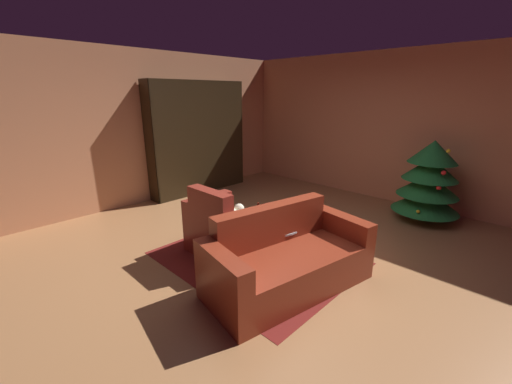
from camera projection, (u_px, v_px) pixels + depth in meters
name	position (u px, v px, depth m)	size (l,w,h in m)	color
ground_plane	(281.00, 252.00, 4.13)	(7.62, 7.62, 0.00)	#9F6B41
wall_back	(391.00, 128.00, 5.83)	(6.47, 0.06, 2.71)	tan
wall_left	(150.00, 128.00, 5.86)	(0.06, 6.20, 2.71)	tan
area_rug	(256.00, 258.00, 3.97)	(2.26, 1.83, 0.01)	maroon
bookshelf_unit	(204.00, 139.00, 6.48)	(0.35, 2.12, 2.21)	black
armchair_red	(227.00, 231.00, 3.99)	(0.99, 0.72, 0.90)	maroon
couch_red	(287.00, 260.00, 3.34)	(1.11, 1.88, 0.83)	maroon
coffee_table	(270.00, 225.00, 3.86)	(0.80, 0.80, 0.48)	black
book_stack_on_table	(271.00, 218.00, 3.85)	(0.22, 0.18, 0.10)	gray
bottle_on_table	(258.00, 218.00, 3.65)	(0.06, 0.06, 0.31)	#501D10
decorated_tree	(429.00, 181.00, 5.00)	(1.01, 1.01, 1.29)	brown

